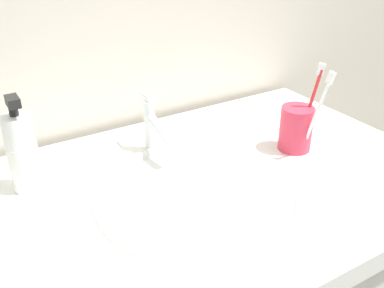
# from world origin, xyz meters

# --- Properties ---
(sink_basin) EXTENTS (0.39, 0.39, 0.10)m
(sink_basin) POSITION_xyz_m (-0.03, -0.03, 0.86)
(sink_basin) COLOR white
(sink_basin) RESTS_ON vanity_counter
(faucet) EXTENTS (0.02, 0.14, 0.12)m
(faucet) POSITION_xyz_m (-0.03, 0.16, 0.95)
(faucet) COLOR silver
(faucet) RESTS_ON sink_basin
(toothbrush_cup) EXTENTS (0.07, 0.07, 0.10)m
(toothbrush_cup) POSITION_xyz_m (0.24, 0.01, 0.94)
(toothbrush_cup) COLOR #D8334C
(toothbrush_cup) RESTS_ON vanity_counter
(toothbrush_white) EXTENTS (0.02, 0.06, 0.19)m
(toothbrush_white) POSITION_xyz_m (0.24, -0.03, 1.00)
(toothbrush_white) COLOR white
(toothbrush_white) RESTS_ON toothbrush_cup
(toothbrush_red) EXTENTS (0.04, 0.03, 0.18)m
(toothbrush_red) POSITION_xyz_m (0.27, 0.00, 1.00)
(toothbrush_red) COLOR red
(toothbrush_red) RESTS_ON toothbrush_cup
(soap_dispenser) EXTENTS (0.05, 0.06, 0.19)m
(soap_dispenser) POSITION_xyz_m (-0.29, 0.15, 0.97)
(soap_dispenser) COLOR white
(soap_dispenser) RESTS_ON vanity_counter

